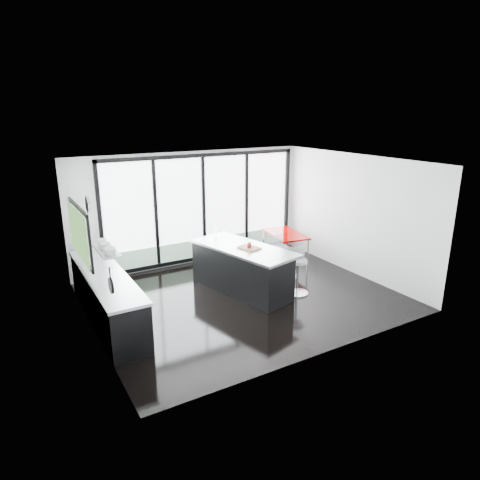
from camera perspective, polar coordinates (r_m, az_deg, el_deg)
floor at (r=9.01m, az=0.42°, el=-7.59°), size 6.00×5.00×0.00m
ceiling at (r=8.25m, az=0.46°, el=10.38°), size 6.00×5.00×0.00m
wall_back at (r=10.79m, az=-5.04°, el=3.66°), size 6.00×0.09×2.80m
wall_front at (r=6.61m, az=11.62°, el=-4.20°), size 6.00×0.00×2.80m
wall_left at (r=7.73m, az=-19.96°, el=-0.51°), size 0.26×5.00×2.80m
wall_right at (r=10.34m, az=14.90°, el=3.29°), size 0.00×5.00×2.80m
counter_cabinets at (r=8.27m, az=-17.31°, el=-7.23°), size 0.69×3.24×1.36m
island at (r=9.13m, az=0.15°, el=-3.87°), size 1.54×2.56×1.27m
bar_stool_near at (r=9.10m, az=7.64°, el=-4.89°), size 0.63×0.63×0.76m
bar_stool_far at (r=9.86m, az=5.22°, el=-3.00°), size 0.51×0.51×0.78m
red_table at (r=11.14m, az=6.00°, el=-0.83°), size 0.95×1.42×0.71m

